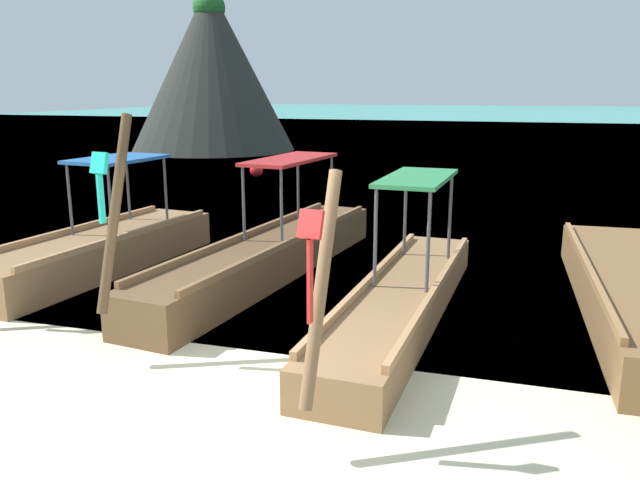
% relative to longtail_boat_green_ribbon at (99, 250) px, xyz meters
% --- Properties ---
extents(ground, '(120.00, 120.00, 0.00)m').
position_rel_longtail_boat_green_ribbon_xyz_m(ground, '(4.25, -4.00, -0.38)').
color(ground, beige).
extents(sea_water, '(120.00, 120.00, 0.00)m').
position_rel_longtail_boat_green_ribbon_xyz_m(sea_water, '(4.25, 57.49, -0.38)').
color(sea_water, '#2DB29E').
rests_on(sea_water, ground).
extents(longtail_boat_green_ribbon, '(1.84, 5.74, 2.70)m').
position_rel_longtail_boat_green_ribbon_xyz_m(longtail_boat_green_ribbon, '(0.00, 0.00, 0.00)').
color(longtail_boat_green_ribbon, olive).
rests_on(longtail_boat_green_ribbon, ground).
extents(longtail_boat_turquoise_ribbon, '(1.88, 7.54, 2.89)m').
position_rel_longtail_boat_green_ribbon_xyz_m(longtail_boat_turquoise_ribbon, '(2.99, 0.56, -0.00)').
color(longtail_boat_turquoise_ribbon, brown).
rests_on(longtail_boat_turquoise_ribbon, ground).
extents(longtail_boat_red_ribbon, '(1.35, 6.94, 2.47)m').
position_rel_longtail_boat_green_ribbon_xyz_m(longtail_boat_red_ribbon, '(5.56, -0.86, -0.06)').
color(longtail_boat_red_ribbon, olive).
rests_on(longtail_boat_red_ribbon, ground).
extents(longtail_boat_violet_ribbon, '(1.55, 6.81, 2.66)m').
position_rel_longtail_boat_green_ribbon_xyz_m(longtail_boat_violet_ribbon, '(8.69, 0.30, -0.06)').
color(longtail_boat_violet_ribbon, brown).
rests_on(longtail_boat_violet_ribbon, ground).
extents(karst_rock, '(8.73, 8.41, 8.28)m').
position_rel_longtail_boat_green_ribbon_xyz_m(karst_rock, '(-8.56, 21.53, 3.53)').
color(karst_rock, '#2D302B').
rests_on(karst_rock, ground).
extents(mooring_buoy_near, '(0.48, 0.48, 0.48)m').
position_rel_longtail_boat_green_ribbon_xyz_m(mooring_buoy_near, '(-2.08, 12.24, -0.14)').
color(mooring_buoy_near, red).
rests_on(mooring_buoy_near, sea_water).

